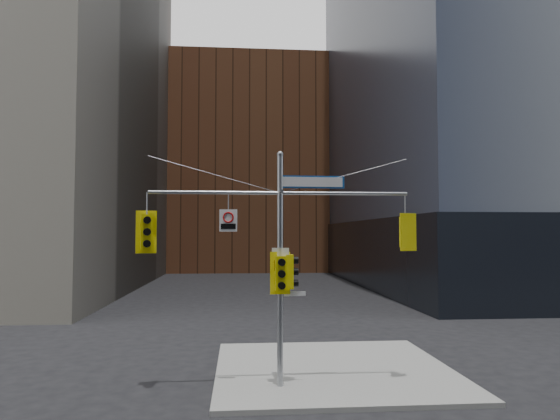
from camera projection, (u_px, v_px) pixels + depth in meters
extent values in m
plane|color=black|center=(286.00, 415.00, 13.06)|extent=(160.00, 160.00, 0.00)
cube|color=gray|center=(333.00, 369.00, 17.21)|extent=(8.00, 8.00, 0.15)
cube|color=black|center=(547.00, 253.00, 47.36)|extent=(36.40, 36.40, 6.00)
cube|color=brown|center=(248.00, 170.00, 71.48)|extent=(26.00, 20.00, 28.00)
cylinder|color=#93969B|center=(280.00, 271.00, 15.22)|extent=(0.18, 0.18, 7.20)
sphere|color=#93969B|center=(280.00, 154.00, 15.40)|extent=(0.20, 0.20, 0.20)
cylinder|color=#93969B|center=(215.00, 193.00, 15.18)|extent=(4.00, 0.11, 0.11)
cylinder|color=#93969B|center=(344.00, 193.00, 15.51)|extent=(4.00, 0.11, 0.11)
cylinder|color=#93969B|center=(281.00, 192.00, 14.99)|extent=(0.10, 0.70, 0.10)
cylinder|color=#93969B|center=(215.00, 175.00, 15.21)|extent=(4.00, 0.02, 1.12)
cylinder|color=#93969B|center=(344.00, 176.00, 15.53)|extent=(4.00, 0.02, 1.12)
cube|color=yellow|center=(147.00, 232.00, 14.95)|extent=(0.39, 0.31, 1.05)
cube|color=yellow|center=(146.00, 232.00, 15.12)|extent=(0.61, 0.19, 1.30)
cylinder|color=black|center=(147.00, 220.00, 14.78)|extent=(0.25, 0.21, 0.22)
cylinder|color=black|center=(147.00, 220.00, 14.86)|extent=(0.19, 0.07, 0.19)
cylinder|color=black|center=(147.00, 232.00, 14.76)|extent=(0.25, 0.21, 0.22)
cylinder|color=black|center=(147.00, 232.00, 14.84)|extent=(0.19, 0.07, 0.19)
cylinder|color=black|center=(147.00, 244.00, 14.75)|extent=(0.25, 0.21, 0.22)
cylinder|color=black|center=(147.00, 244.00, 14.82)|extent=(0.19, 0.07, 0.19)
cube|color=yellow|center=(405.00, 232.00, 15.61)|extent=(0.35, 0.28, 0.95)
cube|color=yellow|center=(408.00, 232.00, 15.45)|extent=(0.55, 0.16, 1.17)
cylinder|color=black|center=(402.00, 222.00, 15.79)|extent=(0.23, 0.18, 0.20)
cylinder|color=black|center=(403.00, 222.00, 15.73)|extent=(0.17, 0.06, 0.17)
cylinder|color=black|center=(402.00, 232.00, 15.78)|extent=(0.23, 0.18, 0.20)
cylinder|color=black|center=(403.00, 232.00, 15.71)|extent=(0.17, 0.06, 0.17)
cylinder|color=black|center=(402.00, 242.00, 15.76)|extent=(0.23, 0.18, 0.20)
cylinder|color=black|center=(404.00, 242.00, 15.69)|extent=(0.17, 0.06, 0.17)
cube|color=yellow|center=(289.00, 272.00, 15.25)|extent=(0.24, 0.34, 1.04)
cylinder|color=black|center=(296.00, 260.00, 15.28)|extent=(0.16, 0.22, 0.22)
cylinder|color=black|center=(293.00, 260.00, 15.27)|extent=(0.02, 0.19, 0.19)
cylinder|color=black|center=(296.00, 272.00, 15.26)|extent=(0.16, 0.22, 0.22)
cylinder|color=black|center=(293.00, 272.00, 15.26)|extent=(0.02, 0.19, 0.19)
cylinder|color=black|center=(296.00, 283.00, 15.25)|extent=(0.16, 0.22, 0.22)
cylinder|color=#0CE559|center=(293.00, 283.00, 15.24)|extent=(0.02, 0.19, 0.19)
cube|color=yellow|center=(281.00, 273.00, 14.94)|extent=(0.34, 0.25, 1.03)
cube|color=yellow|center=(280.00, 273.00, 15.12)|extent=(0.61, 0.07, 1.28)
cylinder|color=black|center=(282.00, 262.00, 14.76)|extent=(0.22, 0.17, 0.22)
cylinder|color=black|center=(281.00, 262.00, 14.84)|extent=(0.19, 0.03, 0.19)
cylinder|color=black|center=(282.00, 274.00, 14.75)|extent=(0.22, 0.17, 0.22)
cylinder|color=black|center=(281.00, 274.00, 14.83)|extent=(0.19, 0.03, 0.19)
cylinder|color=black|center=(282.00, 286.00, 14.73)|extent=(0.22, 0.17, 0.22)
cylinder|color=black|center=(281.00, 285.00, 14.81)|extent=(0.19, 0.03, 0.19)
cube|color=#104698|center=(312.00, 182.00, 15.44)|extent=(2.01, 0.09, 0.39)
cube|color=silver|center=(313.00, 182.00, 15.42)|extent=(1.89, 0.05, 0.30)
cube|color=silver|center=(228.00, 220.00, 15.15)|extent=(0.54, 0.07, 0.68)
torus|color=#B20A0A|center=(228.00, 217.00, 15.13)|extent=(0.34, 0.07, 0.33)
cube|color=black|center=(228.00, 226.00, 15.12)|extent=(0.45, 0.05, 0.16)
cube|color=silver|center=(280.00, 259.00, 15.12)|extent=(0.52, 0.07, 0.68)
cube|color=#D88C00|center=(280.00, 265.00, 15.09)|extent=(0.38, 0.04, 0.30)
cube|color=silver|center=(295.00, 294.00, 15.23)|extent=(0.68, 0.12, 0.14)
cube|color=#145926|center=(279.00, 299.00, 15.63)|extent=(0.07, 0.80, 0.16)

